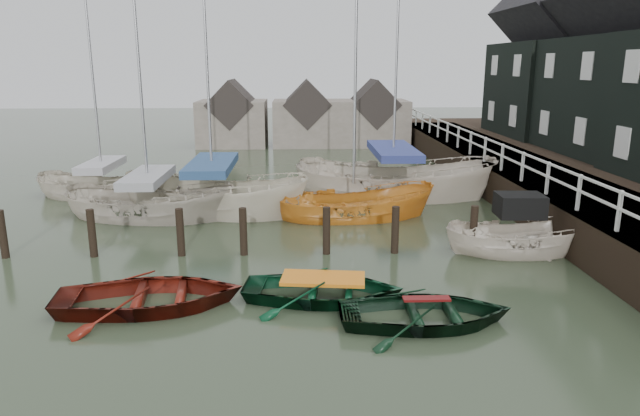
{
  "coord_description": "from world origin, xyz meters",
  "views": [
    {
      "loc": [
        0.42,
        -12.79,
        5.39
      ],
      "look_at": [
        1.01,
        2.92,
        1.4
      ],
      "focal_mm": 32.0,
      "sensor_mm": 36.0,
      "label": 1
    }
  ],
  "objects_px": {
    "rowboat_red": "(151,307)",
    "sailboat_c": "(353,217)",
    "rowboat_green": "(323,299)",
    "sailboat_b": "(214,210)",
    "sailboat_e": "(104,196)",
    "sailboat_d": "(392,194)",
    "motorboat": "(518,251)",
    "rowboat_dkgreen": "(425,323)",
    "sailboat_a": "(150,216)"
  },
  "relations": [
    {
      "from": "sailboat_e",
      "to": "sailboat_b",
      "type": "bearing_deg",
      "value": -105.6
    },
    {
      "from": "motorboat",
      "to": "sailboat_a",
      "type": "xyz_separation_m",
      "value": [
        -11.76,
        4.48,
        -0.03
      ]
    },
    {
      "from": "rowboat_red",
      "to": "rowboat_green",
      "type": "relative_size",
      "value": 1.11
    },
    {
      "from": "sailboat_b",
      "to": "sailboat_e",
      "type": "xyz_separation_m",
      "value": [
        -4.9,
        2.51,
        0.0
      ]
    },
    {
      "from": "rowboat_green",
      "to": "sailboat_e",
      "type": "relative_size",
      "value": 0.4
    },
    {
      "from": "sailboat_c",
      "to": "sailboat_e",
      "type": "relative_size",
      "value": 1.08
    },
    {
      "from": "motorboat",
      "to": "sailboat_b",
      "type": "xyz_separation_m",
      "value": [
        -9.61,
        5.34,
        -0.04
      ]
    },
    {
      "from": "sailboat_a",
      "to": "sailboat_b",
      "type": "bearing_deg",
      "value": -56.69
    },
    {
      "from": "rowboat_green",
      "to": "rowboat_dkgreen",
      "type": "height_order",
      "value": "rowboat_green"
    },
    {
      "from": "rowboat_dkgreen",
      "to": "sailboat_e",
      "type": "relative_size",
      "value": 0.39
    },
    {
      "from": "motorboat",
      "to": "rowboat_red",
      "type": "bearing_deg",
      "value": 111.93
    },
    {
      "from": "rowboat_red",
      "to": "sailboat_a",
      "type": "distance_m",
      "value": 8.14
    },
    {
      "from": "rowboat_green",
      "to": "sailboat_e",
      "type": "xyz_separation_m",
      "value": [
        -8.67,
        10.96,
        0.06
      ]
    },
    {
      "from": "rowboat_red",
      "to": "rowboat_green",
      "type": "xyz_separation_m",
      "value": [
        3.94,
        0.31,
        0.0
      ]
    },
    {
      "from": "rowboat_dkgreen",
      "to": "motorboat",
      "type": "relative_size",
      "value": 0.84
    },
    {
      "from": "sailboat_c",
      "to": "sailboat_d",
      "type": "height_order",
      "value": "sailboat_d"
    },
    {
      "from": "sailboat_d",
      "to": "rowboat_dkgreen",
      "type": "bearing_deg",
      "value": -170.78
    },
    {
      "from": "sailboat_a",
      "to": "sailboat_e",
      "type": "distance_m",
      "value": 4.35
    },
    {
      "from": "motorboat",
      "to": "sailboat_d",
      "type": "xyz_separation_m",
      "value": [
        -2.47,
        7.66,
        -0.04
      ]
    },
    {
      "from": "sailboat_b",
      "to": "rowboat_red",
      "type": "bearing_deg",
      "value": -158.01
    },
    {
      "from": "sailboat_b",
      "to": "sailboat_d",
      "type": "distance_m",
      "value": 7.51
    },
    {
      "from": "motorboat",
      "to": "sailboat_d",
      "type": "bearing_deg",
      "value": 20.51
    },
    {
      "from": "rowboat_green",
      "to": "sailboat_b",
      "type": "distance_m",
      "value": 9.24
    },
    {
      "from": "rowboat_red",
      "to": "sailboat_d",
      "type": "bearing_deg",
      "value": -40.4
    },
    {
      "from": "rowboat_dkgreen",
      "to": "sailboat_a",
      "type": "height_order",
      "value": "sailboat_a"
    },
    {
      "from": "rowboat_red",
      "to": "sailboat_a",
      "type": "relative_size",
      "value": 0.36
    },
    {
      "from": "sailboat_b",
      "to": "sailboat_c",
      "type": "height_order",
      "value": "sailboat_b"
    },
    {
      "from": "rowboat_red",
      "to": "sailboat_e",
      "type": "bearing_deg",
      "value": 15.79
    },
    {
      "from": "rowboat_green",
      "to": "sailboat_b",
      "type": "xyz_separation_m",
      "value": [
        -3.77,
        8.44,
        0.06
      ]
    },
    {
      "from": "rowboat_red",
      "to": "sailboat_c",
      "type": "height_order",
      "value": "sailboat_c"
    },
    {
      "from": "motorboat",
      "to": "sailboat_b",
      "type": "relative_size",
      "value": 0.37
    },
    {
      "from": "rowboat_green",
      "to": "sailboat_c",
      "type": "distance_m",
      "value": 7.49
    },
    {
      "from": "sailboat_b",
      "to": "sailboat_e",
      "type": "height_order",
      "value": "sailboat_b"
    },
    {
      "from": "sailboat_a",
      "to": "sailboat_b",
      "type": "distance_m",
      "value": 2.32
    },
    {
      "from": "rowboat_dkgreen",
      "to": "sailboat_c",
      "type": "xyz_separation_m",
      "value": [
        -0.72,
        8.72,
        0.01
      ]
    },
    {
      "from": "rowboat_green",
      "to": "sailboat_b",
      "type": "bearing_deg",
      "value": 30.71
    },
    {
      "from": "sailboat_b",
      "to": "sailboat_d",
      "type": "xyz_separation_m",
      "value": [
        7.14,
        2.32,
        0.0
      ]
    },
    {
      "from": "rowboat_red",
      "to": "sailboat_b",
      "type": "xyz_separation_m",
      "value": [
        0.18,
        8.76,
        0.06
      ]
    },
    {
      "from": "sailboat_a",
      "to": "sailboat_d",
      "type": "xyz_separation_m",
      "value": [
        9.3,
        3.18,
        -0.01
      ]
    },
    {
      "from": "sailboat_c",
      "to": "sailboat_b",
      "type": "bearing_deg",
      "value": 74.81
    },
    {
      "from": "rowboat_red",
      "to": "rowboat_green",
      "type": "distance_m",
      "value": 3.95
    },
    {
      "from": "rowboat_green",
      "to": "sailboat_d",
      "type": "xyz_separation_m",
      "value": [
        3.38,
        10.77,
        0.06
      ]
    },
    {
      "from": "rowboat_red",
      "to": "rowboat_dkgreen",
      "type": "distance_m",
      "value": 6.16
    },
    {
      "from": "motorboat",
      "to": "sailboat_a",
      "type": "distance_m",
      "value": 12.59
    },
    {
      "from": "rowboat_green",
      "to": "rowboat_dkgreen",
      "type": "xyz_separation_m",
      "value": [
        2.13,
        -1.36,
        0.0
      ]
    },
    {
      "from": "sailboat_c",
      "to": "sailboat_d",
      "type": "distance_m",
      "value": 3.94
    },
    {
      "from": "rowboat_green",
      "to": "motorboat",
      "type": "xyz_separation_m",
      "value": [
        5.84,
        3.1,
        0.1
      ]
    },
    {
      "from": "rowboat_red",
      "to": "sailboat_d",
      "type": "distance_m",
      "value": 13.28
    },
    {
      "from": "rowboat_dkgreen",
      "to": "sailboat_b",
      "type": "relative_size",
      "value": 0.31
    },
    {
      "from": "rowboat_green",
      "to": "motorboat",
      "type": "bearing_deg",
      "value": -55.34
    }
  ]
}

